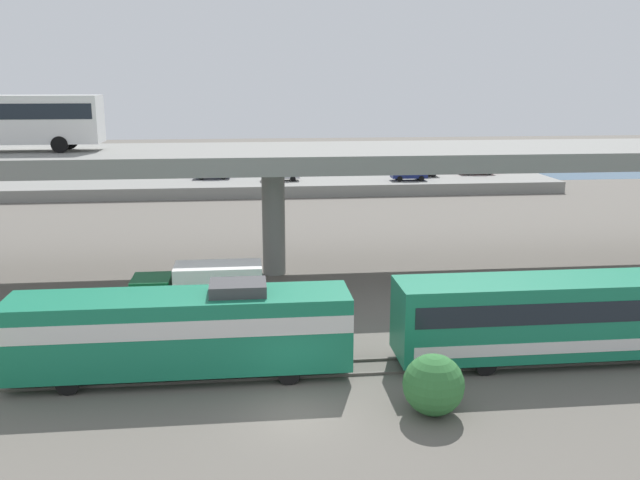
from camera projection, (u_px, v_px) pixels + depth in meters
The scene contains 15 objects.
ground_plane at pixel (297, 414), 26.41m from camera, with size 260.00×260.00×0.00m, color #605B54.
rail_strip_near at pixel (291, 377), 29.54m from camera, with size 110.00×0.12×0.12m, color #59544C.
rail_strip_far at pixel (289, 363), 30.99m from camera, with size 110.00×0.12×0.12m, color #59544C.
train_locomotive at pixel (164, 329), 29.21m from camera, with size 15.46×3.04×4.18m.
train_coach_lead at pixel (622, 312), 31.40m from camera, with size 21.03×3.04×3.86m.
highway_overpass at pixel (273, 160), 44.06m from camera, with size 96.00×10.23×8.27m.
service_truck_west at pixel (202, 290), 36.49m from camera, with size 6.80×2.46×3.04m.
pier_parking_lot at pixel (261, 186), 79.51m from camera, with size 68.86×10.56×1.30m, color gray.
parked_car_0 at pixel (409, 174), 78.91m from camera, with size 4.04×1.89×1.50m.
parked_car_1 at pixel (477, 168), 84.14m from camera, with size 4.18×1.84×1.50m.
parked_car_2 at pixel (213, 172), 80.30m from camera, with size 4.12×1.96×1.50m.
parked_car_3 at pixel (421, 170), 82.13m from camera, with size 4.39×1.97×1.50m.
parked_car_4 at pixel (281, 174), 78.76m from camera, with size 4.31×1.91×1.50m.
harbor_water at pixel (257, 167), 101.93m from camera, with size 140.00×36.00×0.01m, color #385B7A.
shrub_right at pixel (433, 385), 26.20m from camera, with size 2.38×2.38×2.38m, color #327337.
Camera 1 is at (-1.74, -24.15, 12.52)m, focal length 38.49 mm.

